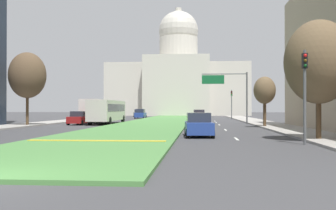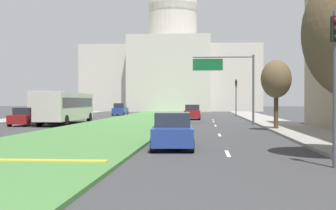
% 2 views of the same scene
% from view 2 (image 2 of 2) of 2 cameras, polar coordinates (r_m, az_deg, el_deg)
% --- Properties ---
extents(ground_plane, '(260.00, 260.00, 0.00)m').
position_cam_2_polar(ground_plane, '(54.99, -3.07, -1.79)').
color(ground_plane, '#3D3D3F').
extents(grass_median, '(8.79, 91.62, 0.14)m').
position_cam_2_polar(grass_median, '(49.95, -3.84, -1.94)').
color(grass_median, '#4C8442').
rests_on(grass_median, ground_plane).
extents(lane_dashes_right, '(0.16, 37.26, 0.01)m').
position_cam_2_polar(lane_dashes_right, '(38.96, 5.96, -2.74)').
color(lane_dashes_right, silver).
rests_on(lane_dashes_right, ground_plane).
extents(sidewalk_right, '(4.00, 91.62, 0.15)m').
position_cam_2_polar(sidewalk_right, '(44.86, 13.28, -2.23)').
color(sidewalk_right, '#9E9991').
rests_on(sidewalk_right, ground_plane).
extents(capitol_building, '(38.52, 23.95, 30.63)m').
position_cam_2_polar(capitol_building, '(104.99, 0.55, 4.53)').
color(capitol_building, beige).
rests_on(capitol_building, ground_plane).
extents(traffic_light_near_right, '(0.28, 0.35, 5.20)m').
position_cam_2_polar(traffic_light_near_right, '(16.27, 19.97, 4.33)').
color(traffic_light_near_right, '#515456').
rests_on(traffic_light_near_right, ground_plane).
extents(traffic_light_far_right, '(0.28, 0.35, 5.20)m').
position_cam_2_polar(traffic_light_far_right, '(63.98, 8.40, 1.50)').
color(traffic_light_far_right, '#515456').
rests_on(traffic_light_far_right, ground_plane).
extents(overhead_guide_sign, '(5.72, 0.20, 6.50)m').
position_cam_2_polar(overhead_guide_sign, '(43.39, 7.66, 3.74)').
color(overhead_guide_sign, '#515456').
rests_on(overhead_guide_sign, ground_plane).
extents(street_tree_right_mid, '(2.27, 2.27, 5.29)m').
position_cam_2_polar(street_tree_right_mid, '(35.52, 13.21, 3.09)').
color(street_tree_right_mid, '#4C3823').
rests_on(street_tree_right_mid, ground_plane).
extents(sedan_lead_stopped, '(2.14, 4.41, 1.68)m').
position_cam_2_polar(sedan_lead_stopped, '(21.49, 0.55, -3.31)').
color(sedan_lead_stopped, navy).
rests_on(sedan_lead_stopped, ground_plane).
extents(sedan_midblock, '(2.03, 4.19, 1.63)m').
position_cam_2_polar(sedan_midblock, '(42.91, -17.08, -1.44)').
color(sedan_midblock, maroon).
rests_on(sedan_midblock, ground_plane).
extents(sedan_distant, '(1.95, 4.42, 1.77)m').
position_cam_2_polar(sedan_distant, '(54.92, 3.03, -0.93)').
color(sedan_distant, maroon).
rests_on(sedan_distant, ground_plane).
extents(sedan_far_horizon, '(1.89, 4.65, 1.85)m').
position_cam_2_polar(sedan_far_horizon, '(70.79, -5.93, -0.58)').
color(sedan_far_horizon, navy).
rests_on(sedan_far_horizon, ground_plane).
extents(sedan_very_far, '(1.90, 4.27, 1.72)m').
position_cam_2_polar(sedan_very_far, '(85.76, -5.88, -0.42)').
color(sedan_very_far, '#4C5156').
rests_on(sedan_very_far, ground_plane).
extents(box_truck_delivery, '(2.40, 6.40, 3.20)m').
position_cam_2_polar(box_truck_delivery, '(48.43, -14.40, -0.14)').
color(box_truck_delivery, '#4C5156').
rests_on(box_truck_delivery, ground_plane).
extents(city_bus, '(2.62, 11.00, 2.95)m').
position_cam_2_polar(city_bus, '(44.59, -12.48, -0.07)').
color(city_bus, beige).
rests_on(city_bus, ground_plane).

